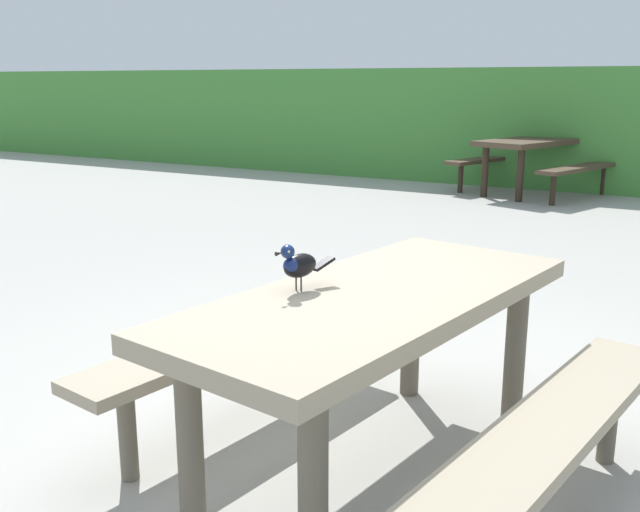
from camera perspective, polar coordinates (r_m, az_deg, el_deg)
name	(u,v)px	position (r m, az deg, el deg)	size (l,w,h in m)	color
ground_plane	(350,436)	(3.21, 2.39, -14.12)	(60.00, 60.00, 0.00)	#A3A099
hedge_wall	(631,127)	(11.50, 23.54, 9.38)	(28.00, 2.38, 1.68)	#428438
picnic_table_foreground	(375,337)	(2.74, 4.42, -6.48)	(1.92, 1.95, 0.74)	gray
bird_grackle	(298,264)	(2.65, -1.77, -0.65)	(0.12, 0.28, 0.18)	black
picnic_table_mid_left	(533,153)	(10.16, 16.59, 7.88)	(2.13, 2.15, 0.74)	#473828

